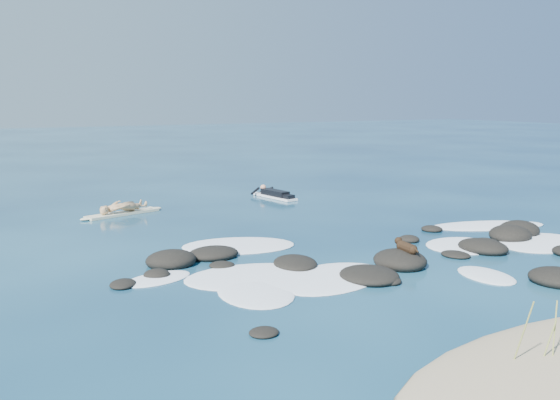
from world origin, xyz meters
TOP-DOWN VIEW (x-y plane):
  - ground at (0.00, 0.00)m, footprint 160.00×160.00m
  - reef_rocks at (1.56, -1.11)m, footprint 13.41×7.29m
  - breaking_foam at (0.15, -0.53)m, footprint 14.55×7.99m
  - standing_surfer_rig at (-3.76, 8.60)m, footprint 3.27×1.40m
  - paddling_surfer_rig at (2.86, 9.42)m, footprint 1.21×2.70m
  - dog at (0.83, -1.58)m, footprint 0.33×1.06m

SIDE VIEW (x-z plane):
  - ground at x=0.00m, z-range 0.00..0.00m
  - breaking_foam at x=0.15m, z-range -0.05..0.07m
  - reef_rocks at x=1.56m, z-range -0.18..0.40m
  - paddling_surfer_rig at x=2.86m, z-range -0.07..0.39m
  - dog at x=0.83m, z-range 0.11..0.78m
  - standing_surfer_rig at x=-3.76m, z-range -0.20..1.70m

